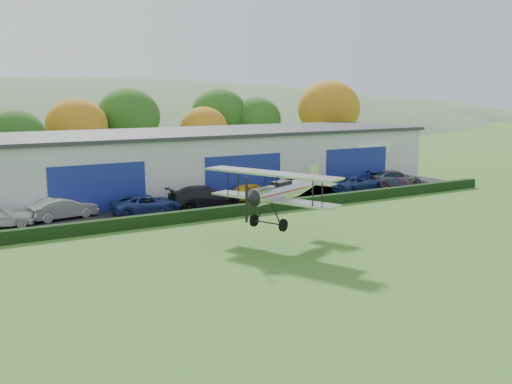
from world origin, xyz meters
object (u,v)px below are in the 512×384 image
car_6 (355,183)px  biplane (282,190)px  car_2 (147,204)px  car_3 (205,196)px  hangar (211,159)px  car_7 (395,178)px  car_4 (251,191)px  car_5 (303,187)px  car_1 (63,208)px

car_6 → biplane: (-14.75, -11.02, 2.31)m
car_2 → biplane: bearing=-159.2°
car_3 → car_6: car_3 is taller
hangar → biplane: (-5.14, -19.62, 0.49)m
car_7 → car_4: bearing=106.9°
car_5 → car_4: bearing=92.2°
hangar → car_5: 9.35m
car_1 → car_4: (14.71, -0.42, -0.05)m
car_2 → biplane: 12.49m
hangar → car_1: hangar is taller
car_2 → car_3: (4.60, 0.07, 0.12)m
biplane → car_1: bearing=103.6°
hangar → car_3: bearing=-119.6°
car_7 → car_3: bearing=109.9°
car_3 → car_6: bearing=-89.1°
hangar → car_2: 12.29m
car_7 → car_5: bearing=110.0°
car_1 → car_7: (29.77, -1.14, -0.02)m
biplane → car_6: bearing=13.9°
hangar → car_2: size_ratio=8.06×
car_1 → biplane: 16.19m
car_4 → car_6: 9.67m
hangar → car_3: size_ratio=7.19×
car_1 → hangar: bearing=-75.0°
car_2 → car_7: 24.22m
car_2 → car_5: (13.69, 0.08, 0.06)m
car_1 → car_3: car_3 is taller
car_2 → car_6: size_ratio=0.89×
car_3 → car_4: bearing=-76.6°
car_4 → car_7: car_7 is taller
car_1 → car_6: car_6 is taller
car_5 → car_6: (5.03, -0.66, 0.03)m
hangar → car_6: (9.61, -8.60, -1.82)m
car_2 → car_7: (24.22, 0.15, 0.03)m
car_2 → car_7: car_7 is taller
car_2 → car_5: car_5 is taller
car_4 → biplane: bearing=143.2°
car_2 → car_6: bearing=-89.9°
car_2 → car_4: bearing=-82.8°
car_1 → car_7: size_ratio=0.91×
car_6 → car_7: 5.54m
car_3 → car_5: 9.09m
car_7 → biplane: biplane is taller
car_1 → car_6: bearing=-104.0°
car_4 → biplane: size_ratio=0.49×
hangar → car_4: 7.40m
car_4 → biplane: 13.71m
car_2 → biplane: biplane is taller
hangar → car_7: hangar is taller
hangar → car_6: hangar is taller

